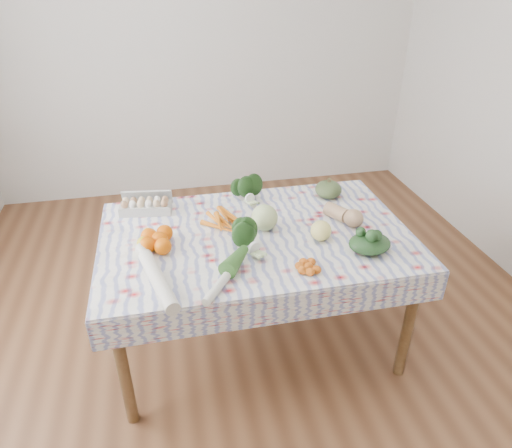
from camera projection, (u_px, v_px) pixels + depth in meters
name	position (u px, v px, depth m)	size (l,w,h in m)	color
ground	(256.00, 337.00, 2.85)	(4.50, 4.50, 0.00)	brown
wall_back	(203.00, 43.00, 4.05)	(4.00, 0.04, 2.80)	silver
dining_table	(256.00, 246.00, 2.51)	(1.60, 1.00, 0.75)	brown
tablecloth	(256.00, 234.00, 2.47)	(1.66, 1.06, 0.01)	silver
egg_carton	(146.00, 207.00, 2.65)	(0.29, 0.12, 0.08)	#ADADA8
carrot_bunch	(225.00, 220.00, 2.55)	(0.25, 0.22, 0.04)	orange
kale_bunch	(247.00, 190.00, 2.77)	(0.16, 0.14, 0.14)	black
kabocha_squash	(328.00, 189.00, 2.82)	(0.16, 0.16, 0.11)	#42562D
cabbage	(264.00, 218.00, 2.47)	(0.15, 0.15, 0.15)	#B4C981
butternut_squash	(344.00, 213.00, 2.55)	(0.11, 0.23, 0.11)	tan
orange_cluster	(159.00, 239.00, 2.33)	(0.27, 0.27, 0.09)	#E55C03
broccoli	(247.00, 241.00, 2.29)	(0.16, 0.16, 0.12)	#1D4116
mandarin_cluster	(309.00, 266.00, 2.17)	(0.15, 0.15, 0.05)	#D15F14
grapefruit	(321.00, 231.00, 2.39)	(0.11, 0.11, 0.11)	#EFE171
spinach_bag	(370.00, 243.00, 2.29)	(0.22, 0.17, 0.09)	#183316
daikon	(158.00, 280.00, 2.05)	(0.07, 0.07, 0.47)	silver
leek	(226.00, 276.00, 2.10)	(0.04, 0.04, 0.40)	silver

